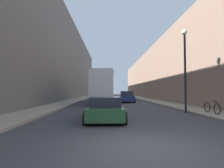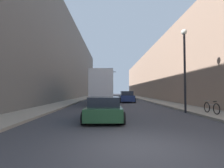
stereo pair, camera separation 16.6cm
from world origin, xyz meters
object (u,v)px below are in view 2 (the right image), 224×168
(semi_truck, at_px, (103,87))
(parked_bicycle, at_px, (212,108))
(street_lamp, at_px, (185,58))
(traffic_signal_gantry, at_px, (98,78))
(sedan_car, at_px, (104,108))
(suv_car, at_px, (126,97))

(semi_truck, xyz_separation_m, parked_bicycle, (7.75, -12.94, -1.71))
(street_lamp, relative_size, parked_bicycle, 3.53)
(street_lamp, distance_m, parked_bicycle, 4.08)
(parked_bicycle, bearing_deg, street_lamp, 126.34)
(traffic_signal_gantry, xyz_separation_m, parked_bicycle, (9.53, -29.80, -4.10))
(street_lamp, xyz_separation_m, parked_bicycle, (1.11, -1.51, -3.63))
(semi_truck, distance_m, traffic_signal_gantry, 17.12)
(street_lamp, height_order, parked_bicycle, street_lamp)
(semi_truck, xyz_separation_m, street_lamp, (6.64, -11.43, 1.91))
(sedan_car, bearing_deg, street_lamp, 25.59)
(suv_car, xyz_separation_m, street_lamp, (3.22, -12.57, 3.38))
(sedan_car, xyz_separation_m, parked_bicycle, (7.19, 1.41, -0.11))
(semi_truck, height_order, traffic_signal_gantry, traffic_signal_gantry)
(parked_bicycle, bearing_deg, sedan_car, -168.93)
(suv_car, distance_m, street_lamp, 13.41)
(suv_car, bearing_deg, traffic_signal_gantry, 108.31)
(suv_car, xyz_separation_m, parked_bicycle, (4.33, -14.07, -0.25))
(parked_bicycle, bearing_deg, semi_truck, 120.92)
(sedan_car, distance_m, traffic_signal_gantry, 31.54)
(semi_truck, bearing_deg, traffic_signal_gantry, 96.04)
(street_lamp, bearing_deg, suv_car, 104.38)
(sedan_car, relative_size, street_lamp, 0.72)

